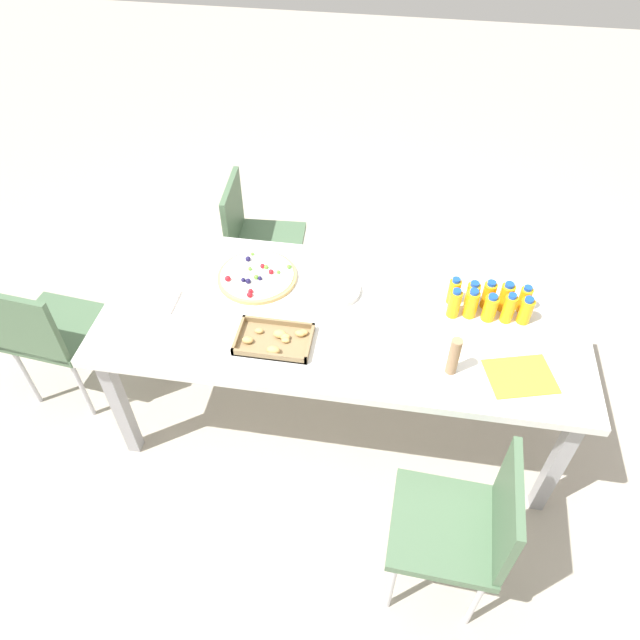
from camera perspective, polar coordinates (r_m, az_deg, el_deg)
name	(u,v)px	position (r m, az deg, el deg)	size (l,w,h in m)	color
ground_plane	(339,412)	(3.16, 1.81, -8.88)	(12.00, 12.00, 0.00)	#B2A899
party_table	(342,323)	(2.64, 2.14, -0.33)	(2.11, 0.90, 0.74)	silver
chair_far_left	(466,524)	(2.35, 13.89, -18.63)	(0.42, 0.42, 0.83)	#4C6B4C
chair_near_right	(255,236)	(3.42, -6.26, 8.09)	(0.42, 0.42, 0.83)	#4C6B4C
chair_end	(46,330)	(3.14, -24.97, -0.92)	(0.44, 0.44, 0.83)	#4C6B4C
juice_bottle_0	(524,299)	(2.72, 19.15, 1.92)	(0.05, 0.05, 0.13)	#FAAD14
juice_bottle_1	(506,297)	(2.69, 17.53, 2.15)	(0.06, 0.06, 0.15)	#F9AB14
juice_bottle_2	(489,295)	(2.68, 15.98, 2.36)	(0.06, 0.06, 0.14)	#FAAC14
juice_bottle_3	(472,295)	(2.67, 14.51, 2.38)	(0.06, 0.06, 0.13)	#F9AE14
juice_bottle_4	(454,291)	(2.67, 12.82, 2.73)	(0.05, 0.05, 0.14)	#F8AB14
juice_bottle_5	(526,311)	(2.66, 19.26, 0.86)	(0.06, 0.06, 0.13)	#FAAC14
juice_bottle_6	(509,308)	(2.64, 17.78, 1.08)	(0.05, 0.05, 0.15)	#FAAC14
juice_bottle_7	(490,308)	(2.63, 16.12, 1.13)	(0.06, 0.06, 0.14)	#F8AE14
juice_bottle_8	(471,304)	(2.62, 14.42, 1.54)	(0.06, 0.06, 0.15)	#F9AD14
juice_bottle_9	(454,303)	(2.60, 12.86, 1.57)	(0.05, 0.05, 0.15)	#F9AC14
fruit_pizza	(257,276)	(2.77, -6.10, 4.23)	(0.37, 0.37, 0.05)	tan
snack_tray	(275,340)	(2.47, -4.37, -1.92)	(0.32, 0.20, 0.04)	olive
plate_stack	(336,290)	(2.68, 1.60, 2.91)	(0.22, 0.22, 0.02)	silver
napkin_stack	(160,300)	(2.74, -15.18, 1.83)	(0.15, 0.15, 0.01)	white
cardboard_tube	(454,356)	(2.36, 12.80, -3.44)	(0.04, 0.04, 0.18)	#9E7A56
paper_folder	(520,376)	(2.48, 18.79, -5.16)	(0.26, 0.20, 0.01)	yellow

